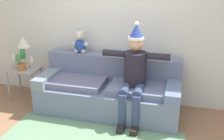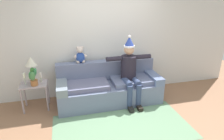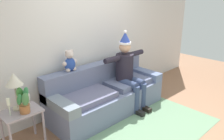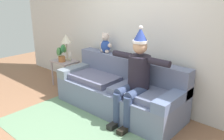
{
  "view_description": "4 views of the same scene",
  "coord_description": "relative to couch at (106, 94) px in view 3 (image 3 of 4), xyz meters",
  "views": [
    {
      "loc": [
        1.05,
        -2.7,
        2.16
      ],
      "look_at": [
        0.07,
        0.97,
        0.75
      ],
      "focal_mm": 41.38,
      "sensor_mm": 36.0,
      "label": 1
    },
    {
      "loc": [
        -0.93,
        -2.85,
        2.25
      ],
      "look_at": [
        0.03,
        0.87,
        0.81
      ],
      "focal_mm": 30.82,
      "sensor_mm": 36.0,
      "label": 2
    },
    {
      "loc": [
        -2.64,
        -1.89,
        2.18
      ],
      "look_at": [
        0.09,
        0.95,
        0.83
      ],
      "focal_mm": 36.32,
      "sensor_mm": 36.0,
      "label": 3
    },
    {
      "loc": [
        2.41,
        -1.9,
        1.97
      ],
      "look_at": [
        -0.14,
        0.98,
        0.71
      ],
      "focal_mm": 37.74,
      "sensor_mm": 36.0,
      "label": 4
    }
  ],
  "objects": [
    {
      "name": "table_lamp",
      "position": [
        -1.6,
        0.12,
        0.67
      ],
      "size": [
        0.24,
        0.24,
        0.55
      ],
      "color": "#BEB595",
      "rests_on": "side_table"
    },
    {
      "name": "person_seated",
      "position": [
        0.44,
        -0.17,
        0.43
      ],
      "size": [
        1.02,
        0.77,
        1.52
      ],
      "color": "#241F2B",
      "rests_on": "ground_plane"
    },
    {
      "name": "ground_plane",
      "position": [
        0.0,
        -1.04,
        -0.34
      ],
      "size": [
        10.0,
        10.0,
        0.0
      ],
      "primitive_type": "plane",
      "color": "#916549"
    },
    {
      "name": "back_wall",
      "position": [
        0.0,
        0.51,
        1.01
      ],
      "size": [
        7.0,
        0.1,
        2.7
      ],
      "primitive_type": "cube",
      "color": "silver",
      "rests_on": "ground_plane"
    },
    {
      "name": "area_rug",
      "position": [
        0.0,
        -1.04,
        -0.34
      ],
      "size": [
        2.51,
        1.32,
        0.01
      ],
      "primitive_type": "cube",
      "color": "gray",
      "rests_on": "ground_plane"
    },
    {
      "name": "candle_short",
      "position": [
        -1.44,
        0.08,
        0.37
      ],
      "size": [
        0.04,
        0.04,
        0.21
      ],
      "color": "beige",
      "rests_on": "side_table"
    },
    {
      "name": "couch",
      "position": [
        0.0,
        0.0,
        0.0
      ],
      "size": [
        2.29,
        0.88,
        0.89
      ],
      "color": "slate",
      "rests_on": "ground_plane"
    },
    {
      "name": "teddy_bear",
      "position": [
        -0.58,
        0.26,
        0.71
      ],
      "size": [
        0.29,
        0.17,
        0.38
      ],
      "color": "#254297",
      "rests_on": "couch"
    },
    {
      "name": "potted_plant",
      "position": [
        -1.57,
        -0.04,
        0.42
      ],
      "size": [
        0.19,
        0.23,
        0.38
      ],
      "color": "#A36235",
      "rests_on": "side_table"
    },
    {
      "name": "side_table",
      "position": [
        -1.59,
        0.04,
        0.13
      ],
      "size": [
        0.54,
        0.4,
        0.58
      ],
      "color": "#A2949C",
      "rests_on": "ground_plane"
    },
    {
      "name": "candle_tall",
      "position": [
        -1.75,
        0.02,
        0.4
      ],
      "size": [
        0.04,
        0.04,
        0.26
      ],
      "color": "beige",
      "rests_on": "side_table"
    }
  ]
}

